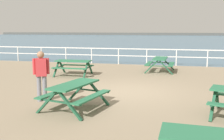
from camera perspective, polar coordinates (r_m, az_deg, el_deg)
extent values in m
cube|color=gray|center=(10.15, 3.24, -5.20)|extent=(30.00, 24.00, 0.20)
cube|color=#476B84|center=(62.52, 11.53, 6.54)|extent=(142.00, 90.00, 0.01)
cube|color=#4C4C47|center=(105.49, 12.18, 7.40)|extent=(142.00, 6.00, 1.80)
cube|color=white|center=(17.58, 7.58, 4.51)|extent=(23.00, 0.06, 0.06)
cube|color=white|center=(17.62, 7.55, 2.98)|extent=(23.00, 0.05, 0.05)
cylinder|color=white|center=(20.84, -19.74, 3.29)|extent=(0.07, 0.07, 1.05)
cylinder|color=white|center=(19.87, -15.07, 3.26)|extent=(0.07, 0.07, 1.05)
cylinder|color=white|center=(19.05, -9.97, 3.20)|extent=(0.07, 0.07, 1.05)
cylinder|color=white|center=(18.39, -4.45, 3.11)|extent=(0.07, 0.07, 1.05)
cylinder|color=white|center=(17.91, 1.42, 2.98)|extent=(0.07, 0.07, 1.05)
cylinder|color=white|center=(17.63, 7.54, 2.81)|extent=(0.07, 0.07, 1.05)
cylinder|color=white|center=(17.55, 13.79, 2.61)|extent=(0.07, 0.07, 1.05)
cylinder|color=white|center=(17.69, 20.01, 2.37)|extent=(0.07, 0.07, 1.05)
cube|color=#286B47|center=(13.63, -8.41, 1.98)|extent=(1.81, 0.74, 0.05)
cube|color=#286B47|center=(14.25, -7.52, 1.08)|extent=(1.81, 0.30, 0.04)
cube|color=#286B47|center=(13.09, -9.31, 0.35)|extent=(1.81, 0.30, 0.04)
cube|color=#1E5035|center=(13.79, -4.79, 0.55)|extent=(0.10, 0.79, 0.79)
cube|color=#1E5035|center=(13.08, -5.72, 0.08)|extent=(0.10, 0.79, 0.79)
cube|color=#1E5035|center=(13.43, -5.25, 0.51)|extent=(0.09, 1.50, 0.04)
cube|color=#1E5035|center=(14.31, -10.79, 0.72)|extent=(0.10, 0.79, 0.79)
cube|color=#1E5035|center=(13.63, -11.99, 0.28)|extent=(0.10, 0.79, 0.79)
cube|color=#1E5035|center=(13.96, -11.38, 0.69)|extent=(0.09, 1.50, 0.04)
cube|color=#286B47|center=(14.87, 10.42, 2.50)|extent=(0.79, 1.83, 0.05)
cube|color=#286B47|center=(14.98, 8.02, 1.45)|extent=(0.35, 1.81, 0.04)
cube|color=#286B47|center=(14.87, 12.76, 1.26)|extent=(0.35, 1.81, 0.04)
cube|color=#1E5035|center=(15.73, 9.29, 1.49)|extent=(0.80, 0.12, 0.79)
cube|color=#1E5035|center=(15.66, 12.02, 1.38)|extent=(0.80, 0.12, 0.79)
cube|color=#1E5035|center=(15.68, 10.66, 1.60)|extent=(1.50, 0.13, 0.04)
cube|color=#1E5035|center=(14.19, 8.57, 0.72)|extent=(0.80, 0.12, 0.79)
cube|color=#1E5035|center=(14.12, 11.59, 0.59)|extent=(0.80, 0.12, 0.79)
cube|color=#1E5035|center=(14.14, 10.08, 0.84)|extent=(1.50, 0.13, 0.04)
cube|color=#286B47|center=(7.84, -8.22, -3.12)|extent=(1.09, 1.91, 0.05)
cube|color=#286B47|center=(8.26, -11.74, -4.72)|extent=(0.66, 1.81, 0.04)
cube|color=#286B47|center=(7.58, -4.28, -5.79)|extent=(0.66, 1.81, 0.04)
cube|color=#1E5035|center=(8.75, -7.32, -4.34)|extent=(0.79, 0.26, 0.79)
cube|color=#1E5035|center=(8.37, -3.01, -4.89)|extent=(0.79, 0.26, 0.79)
cube|color=#1E5035|center=(8.55, -5.22, -4.32)|extent=(1.47, 0.40, 0.04)
cube|color=#1E5035|center=(7.54, -13.90, -6.69)|extent=(0.79, 0.26, 0.79)
cube|color=#1E5035|center=(7.10, -9.21, -7.53)|extent=(0.79, 0.26, 0.79)
cube|color=#1E5035|center=(7.30, -11.64, -6.76)|extent=(1.47, 0.40, 0.04)
cube|color=#286B47|center=(4.43, 22.47, -13.24)|extent=(1.83, 0.79, 0.05)
cube|color=#286B47|center=(5.11, 21.46, -13.80)|extent=(1.81, 0.35, 0.04)
cube|color=#1E5035|center=(8.31, 21.82, -5.63)|extent=(0.30, 0.78, 0.79)
cube|color=#1E5035|center=(7.59, 21.09, -6.94)|extent=(0.30, 0.78, 0.79)
cube|color=#1E5035|center=(7.94, 21.49, -5.94)|extent=(0.47, 1.46, 0.04)
cylinder|color=slate|center=(8.98, -15.52, -3.94)|extent=(0.14, 0.14, 0.85)
cylinder|color=slate|center=(8.97, -14.37, -3.91)|extent=(0.14, 0.14, 0.85)
cube|color=red|center=(8.84, -15.13, 0.60)|extent=(0.40, 0.34, 0.58)
cylinder|color=red|center=(8.86, -16.56, 0.74)|extent=(0.09, 0.09, 0.52)
cylinder|color=red|center=(8.83, -13.72, 0.83)|extent=(0.09, 0.09, 0.52)
sphere|color=#9E7051|center=(8.80, -15.24, 3.21)|extent=(0.23, 0.23, 0.23)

